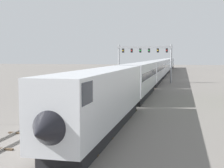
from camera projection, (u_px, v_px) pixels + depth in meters
ground_plane at (58, 144)px, 21.31m from camera, size 400.00×400.00×0.00m
track_main at (158, 79)px, 79.22m from camera, size 2.60×200.00×0.16m
track_near at (121, 86)px, 60.96m from camera, size 2.60×160.00×0.16m
passenger_train at (161, 68)px, 89.10m from camera, size 3.04×153.13×4.80m
signal_gantry at (145, 55)px, 70.08m from camera, size 12.10×0.49×8.34m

